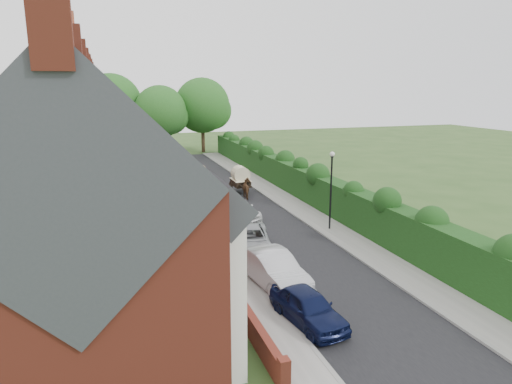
# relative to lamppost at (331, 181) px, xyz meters

# --- Properties ---
(ground) EXTENTS (140.00, 140.00, 0.00)m
(ground) POSITION_rel_lamppost_xyz_m (-3.40, -4.00, -3.30)
(ground) COLOR #2D4C1E
(ground) RESTS_ON ground
(road) EXTENTS (6.00, 58.00, 0.02)m
(road) POSITION_rel_lamppost_xyz_m (-3.90, 7.00, -3.29)
(road) COLOR black
(road) RESTS_ON ground
(pavement_hedge_side) EXTENTS (2.20, 58.00, 0.12)m
(pavement_hedge_side) POSITION_rel_lamppost_xyz_m (0.20, 7.00, -3.24)
(pavement_hedge_side) COLOR gray
(pavement_hedge_side) RESTS_ON ground
(pavement_house_side) EXTENTS (1.70, 58.00, 0.12)m
(pavement_house_side) POSITION_rel_lamppost_xyz_m (-7.75, 7.00, -3.24)
(pavement_house_side) COLOR gray
(pavement_house_side) RESTS_ON ground
(kerb_hedge_side) EXTENTS (0.18, 58.00, 0.13)m
(kerb_hedge_side) POSITION_rel_lamppost_xyz_m (-0.85, 7.00, -3.23)
(kerb_hedge_side) COLOR gray
(kerb_hedge_side) RESTS_ON ground
(kerb_house_side) EXTENTS (0.18, 58.00, 0.13)m
(kerb_house_side) POSITION_rel_lamppost_xyz_m (-6.95, 7.00, -3.23)
(kerb_house_side) COLOR gray
(kerb_house_side) RESTS_ON ground
(hedge) EXTENTS (2.10, 58.00, 2.85)m
(hedge) POSITION_rel_lamppost_xyz_m (2.00, 7.00, -1.70)
(hedge) COLOR #173410
(hedge) RESTS_ON ground
(terrace_row) EXTENTS (9.05, 40.50, 11.50)m
(terrace_row) POSITION_rel_lamppost_xyz_m (-14.27, 5.98, 1.18)
(terrace_row) COLOR maroon
(terrace_row) RESTS_ON ground
(garden_wall_row) EXTENTS (0.35, 40.35, 1.10)m
(garden_wall_row) POSITION_rel_lamppost_xyz_m (-8.75, 6.00, -2.84)
(garden_wall_row) COLOR maroon
(garden_wall_row) RESTS_ON ground
(lamppost) EXTENTS (0.32, 0.32, 5.16)m
(lamppost) POSITION_rel_lamppost_xyz_m (0.00, 0.00, 0.00)
(lamppost) COLOR black
(lamppost) RESTS_ON ground
(tree_far_left) EXTENTS (7.14, 6.80, 9.29)m
(tree_far_left) POSITION_rel_lamppost_xyz_m (-6.05, 36.08, 2.41)
(tree_far_left) COLOR #332316
(tree_far_left) RESTS_ON ground
(tree_far_right) EXTENTS (7.98, 7.60, 10.31)m
(tree_far_right) POSITION_rel_lamppost_xyz_m (-0.01, 38.08, 3.02)
(tree_far_right) COLOR #332316
(tree_far_right) RESTS_ON ground
(tree_far_back) EXTENTS (8.40, 8.00, 10.82)m
(tree_far_back) POSITION_rel_lamppost_xyz_m (-11.99, 39.08, 3.32)
(tree_far_back) COLOR #332316
(tree_far_back) RESTS_ON ground
(car_navy) EXTENTS (2.22, 4.23, 1.37)m
(car_navy) POSITION_rel_lamppost_xyz_m (-6.32, -10.45, -2.61)
(car_navy) COLOR #0B1234
(car_navy) RESTS_ON ground
(car_silver_a) EXTENTS (2.39, 5.08, 1.61)m
(car_silver_a) POSITION_rel_lamppost_xyz_m (-6.40, -6.67, -2.49)
(car_silver_a) COLOR #B6B6BB
(car_silver_a) RESTS_ON ground
(car_silver_b) EXTENTS (3.41, 5.46, 1.41)m
(car_silver_b) POSITION_rel_lamppost_xyz_m (-6.12, -2.09, -2.59)
(car_silver_b) COLOR #9B9EA1
(car_silver_b) RESTS_ON ground
(car_white) EXTENTS (2.76, 5.23, 1.45)m
(car_white) POSITION_rel_lamppost_xyz_m (-5.00, 4.43, -2.57)
(car_white) COLOR silver
(car_white) RESTS_ON ground
(car_green) EXTENTS (1.65, 3.99, 1.35)m
(car_green) POSITION_rel_lamppost_xyz_m (-5.65, 9.36, -2.62)
(car_green) COLOR #0F351F
(car_green) RESTS_ON ground
(car_red) EXTENTS (2.41, 4.59, 1.44)m
(car_red) POSITION_rel_lamppost_xyz_m (-5.80, 17.80, -2.58)
(car_red) COLOR maroon
(car_red) RESTS_ON ground
(car_beige) EXTENTS (3.40, 5.70, 1.48)m
(car_beige) POSITION_rel_lamppost_xyz_m (-5.16, 22.94, -2.56)
(car_beige) COLOR tan
(car_beige) RESTS_ON ground
(car_grey) EXTENTS (2.70, 5.68, 1.60)m
(car_grey) POSITION_rel_lamppost_xyz_m (-5.72, 29.00, -2.50)
(car_grey) COLOR slate
(car_grey) RESTS_ON ground
(car_black) EXTENTS (2.22, 4.19, 1.36)m
(car_black) POSITION_rel_lamppost_xyz_m (-5.66, 34.60, -2.62)
(car_black) COLOR black
(car_black) RESTS_ON ground
(horse) EXTENTS (1.11, 2.01, 1.62)m
(horse) POSITION_rel_lamppost_xyz_m (-2.52, 9.91, -2.49)
(horse) COLOR #482E1A
(horse) RESTS_ON ground
(horse_cart) EXTENTS (1.50, 3.31, 2.39)m
(horse_cart) POSITION_rel_lamppost_xyz_m (-2.52, 11.98, -1.93)
(horse_cart) COLOR black
(horse_cart) RESTS_ON ground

